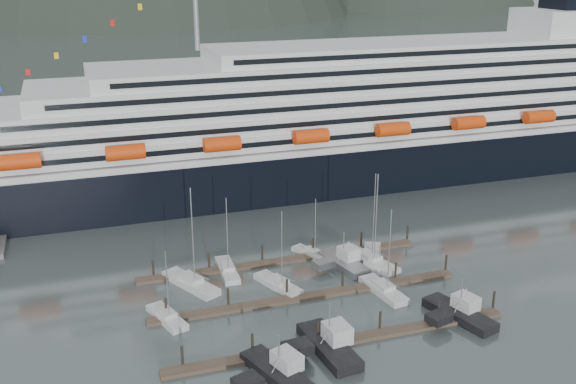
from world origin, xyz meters
name	(u,v)px	position (x,y,z in m)	size (l,w,h in m)	color
ground	(347,302)	(0.00, 0.00, 0.00)	(1600.00, 1600.00, 0.00)	#4A5758
cruise_ship	(374,124)	(30.03, 54.94, 12.04)	(210.00, 30.40, 50.30)	black
dock_near	(343,340)	(-4.93, -9.95, 0.31)	(48.18, 2.28, 3.20)	#43372B
dock_mid	(309,296)	(-4.93, 3.05, 0.31)	(48.18, 2.28, 3.20)	#43372B
dock_far	(282,260)	(-4.93, 16.05, 0.31)	(48.18, 2.28, 3.20)	#43372B
sailboat_a	(167,318)	(-26.08, 3.17, 0.40)	(4.98, 8.83, 11.31)	#AFAFAF
sailboat_b	(191,284)	(-20.96, 12.30, 0.46)	(7.67, 11.43, 16.92)	#AFAFAF
sailboat_c	(278,285)	(-8.23, 7.71, 0.42)	(5.74, 9.67, 13.25)	#AFAFAF
sailboat_d	(369,260)	(8.78, 11.16, 0.45)	(6.33, 12.56, 16.39)	#AFAFAF
sailboat_e	(227,270)	(-14.47, 15.13, 0.41)	(2.86, 9.56, 13.55)	#AFAFAF
sailboat_f	(312,254)	(0.63, 16.70, 0.39)	(5.32, 7.95, 10.95)	#AFAFAF
sailboat_g	(372,258)	(9.65, 11.88, 0.44)	(7.36, 11.18, 16.14)	#AFAFAF
sailboat_h	(383,290)	(6.31, 0.78, 0.44)	(4.15, 9.96, 14.43)	#AFAFAF
trawler_a	(278,373)	(-15.51, -15.05, 0.86)	(9.81, 12.49, 6.61)	black
trawler_b	(328,345)	(-7.59, -11.36, 0.95)	(9.19, 12.05, 7.64)	black
trawler_d	(459,313)	(13.02, -9.42, 0.87)	(9.25, 11.76, 6.69)	black
trawler_e	(342,262)	(3.97, 11.15, 0.87)	(8.52, 10.88, 6.72)	gray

